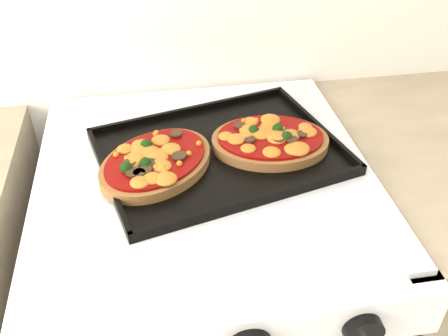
{
  "coord_description": "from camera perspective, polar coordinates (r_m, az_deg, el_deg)",
  "views": [
    {
      "loc": [
        -0.03,
        1.0,
        1.45
      ],
      "look_at": [
        0.08,
        1.68,
        0.92
      ],
      "focal_mm": 40.0,
      "sensor_mm": 36.0,
      "label": 1
    }
  ],
  "objects": [
    {
      "name": "pizza_left",
      "position": [
        0.87,
        -7.78,
        0.81
      ],
      "size": [
        0.27,
        0.27,
        0.03
      ],
      "primitive_type": null,
      "rotation": [
        0.0,
        0.0,
        0.73
      ],
      "color": "olive",
      "rests_on": "baking_tray"
    },
    {
      "name": "stove",
      "position": [
        1.22,
        -1.69,
        -17.17
      ],
      "size": [
        0.6,
        0.6,
        0.91
      ],
      "primitive_type": "cube",
      "color": "white",
      "rests_on": "floor"
    },
    {
      "name": "baking_tray",
      "position": [
        0.91,
        -0.52,
        1.99
      ],
      "size": [
        0.48,
        0.4,
        0.02
      ],
      "primitive_type": "cube",
      "rotation": [
        0.0,
        0.0,
        0.24
      ],
      "color": "black",
      "rests_on": "stove"
    },
    {
      "name": "pizza_right",
      "position": [
        0.92,
        5.31,
        3.29
      ],
      "size": [
        0.23,
        0.19,
        0.03
      ],
      "primitive_type": null,
      "rotation": [
        0.0,
        0.0,
        -0.13
      ],
      "color": "olive",
      "rests_on": "baking_tray"
    },
    {
      "name": "knob_right",
      "position": [
        0.75,
        15.64,
        -17.5
      ],
      "size": [
        0.06,
        0.02,
        0.06
      ],
      "primitive_type": "cylinder",
      "rotation": [
        1.57,
        0.0,
        0.0
      ],
      "color": "black",
      "rests_on": "control_panel"
    }
  ]
}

